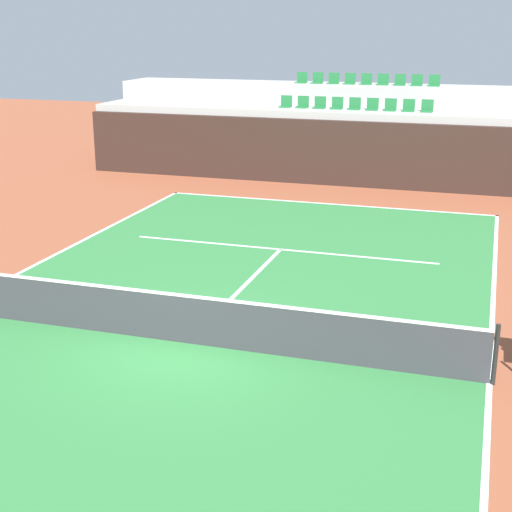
% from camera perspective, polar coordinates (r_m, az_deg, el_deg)
% --- Properties ---
extents(ground_plane, '(80.00, 80.00, 0.00)m').
position_cam_1_polar(ground_plane, '(14.21, -5.27, -6.65)').
color(ground_plane, brown).
extents(court_surface, '(11.00, 24.00, 0.01)m').
position_cam_1_polar(court_surface, '(14.21, -5.27, -6.64)').
color(court_surface, '#2D7238').
rests_on(court_surface, ground_plane).
extents(baseline_far, '(11.00, 0.10, 0.00)m').
position_cam_1_polar(baseline_far, '(25.09, 5.36, 3.99)').
color(baseline_far, white).
rests_on(baseline_far, court_surface).
extents(sideline_right, '(0.10, 24.00, 0.00)m').
position_cam_1_polar(sideline_right, '(13.24, 17.35, -9.25)').
color(sideline_right, white).
rests_on(sideline_right, court_surface).
extents(service_line_far, '(8.26, 0.10, 0.00)m').
position_cam_1_polar(service_line_far, '(19.89, 1.88, 0.51)').
color(service_line_far, white).
rests_on(service_line_far, court_surface).
extents(centre_service_line, '(0.10, 6.40, 0.00)m').
position_cam_1_polar(centre_service_line, '(16.98, -1.09, -2.46)').
color(centre_service_line, white).
rests_on(centre_service_line, court_surface).
extents(back_wall, '(20.55, 0.30, 2.38)m').
position_cam_1_polar(back_wall, '(27.84, 6.83, 7.74)').
color(back_wall, black).
rests_on(back_wall, ground_plane).
extents(stands_tier_lower, '(20.55, 2.40, 2.65)m').
position_cam_1_polar(stands_tier_lower, '(29.13, 7.36, 8.41)').
color(stands_tier_lower, '#9E9E99').
rests_on(stands_tier_lower, ground_plane).
extents(stands_tier_upper, '(20.55, 2.40, 3.39)m').
position_cam_1_polar(stands_tier_upper, '(31.42, 8.21, 9.70)').
color(stands_tier_upper, '#9E9E99').
rests_on(stands_tier_upper, ground_plane).
extents(seating_row_lower, '(5.82, 0.44, 0.44)m').
position_cam_1_polar(seating_row_lower, '(29.04, 7.51, 11.26)').
color(seating_row_lower, '#1E6633').
rests_on(seating_row_lower, stands_tier_lower).
extents(seating_row_upper, '(5.82, 0.44, 0.44)m').
position_cam_1_polar(seating_row_upper, '(31.33, 8.38, 13.02)').
color(seating_row_upper, '#1E6633').
rests_on(seating_row_upper, stands_tier_upper).
extents(tennis_net, '(11.08, 0.08, 1.07)m').
position_cam_1_polar(tennis_net, '(14.01, -5.32, -4.75)').
color(tennis_net, black).
rests_on(tennis_net, court_surface).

